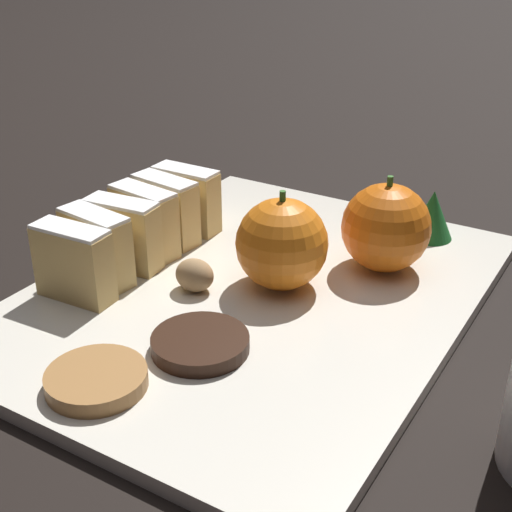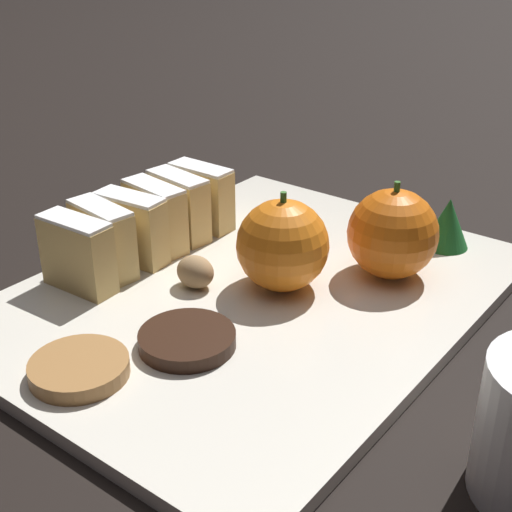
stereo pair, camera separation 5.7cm
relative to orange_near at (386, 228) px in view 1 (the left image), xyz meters
The scene contains 14 objects.
ground_plane 0.13m from the orange_near, 129.98° to the right, with size 6.00×6.00×0.00m, color black.
serving_platter 0.12m from the orange_near, 129.98° to the right, with size 0.33×0.43×0.01m.
stollen_slice_front 0.26m from the orange_near, 137.37° to the right, with size 0.07×0.03×0.06m.
stollen_slice_second 0.24m from the orange_near, 143.42° to the right, with size 0.07×0.03×0.06m.
stollen_slice_third 0.22m from the orange_near, 149.45° to the right, with size 0.07×0.03×0.06m.
stollen_slice_fourth 0.21m from the orange_near, 156.92° to the right, with size 0.07×0.03×0.06m.
stollen_slice_fifth 0.20m from the orange_near, 165.01° to the right, with size 0.07×0.03×0.06m.
stollen_slice_sixth 0.19m from the orange_near, behind, with size 0.06×0.03×0.06m.
orange_near is the anchor object (origin of this frame).
orange_far 0.09m from the orange_near, 129.42° to the right, with size 0.08×0.08×0.08m.
walnut 0.17m from the orange_near, 135.06° to the right, with size 0.03×0.03×0.03m.
chocolate_cookie 0.20m from the orange_near, 108.56° to the right, with size 0.07×0.07×0.01m.
gingerbread_cookie 0.28m from the orange_near, 110.57° to the right, with size 0.07×0.07×0.01m.
evergreen_sprig 0.08m from the orange_near, 79.76° to the left, with size 0.04×0.04×0.05m.
Camera 1 is at (0.26, -0.44, 0.30)m, focal length 50.00 mm.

